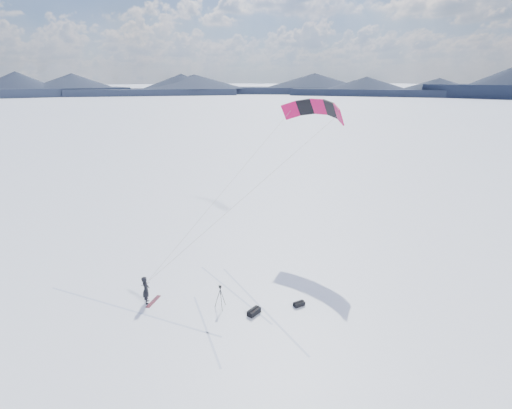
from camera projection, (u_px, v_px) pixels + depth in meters
ground at (227, 315)px, 21.83m from camera, size 1800.00×1800.00×0.00m
horizon_hills at (225, 243)px, 20.33m from camera, size 704.00×704.00×10.47m
snow_tracks at (196, 326)px, 20.86m from camera, size 13.93×9.84×0.01m
snowkiter at (147, 303)px, 23.01m from camera, size 0.58×0.75×1.81m
snowboard at (153, 301)px, 23.10m from camera, size 1.23×1.09×0.04m
tripod at (220, 294)px, 22.18m from camera, size 0.68×0.69×1.52m
gear_bag_a at (254, 312)px, 21.83m from camera, size 0.94×0.63×0.38m
gear_bag_b at (299, 304)px, 22.63m from camera, size 0.72×0.40×0.32m
power_kite at (315, 111)px, 29.75m from camera, size 16.82×5.98×10.37m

